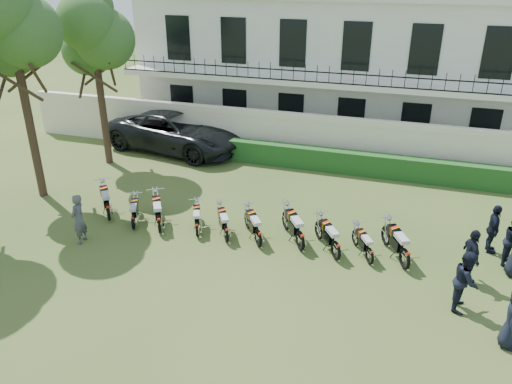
# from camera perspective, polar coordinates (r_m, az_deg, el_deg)

# --- Properties ---
(ground) EXTENTS (100.00, 100.00, 0.00)m
(ground) POSITION_cam_1_polar(r_m,az_deg,el_deg) (16.82, 0.30, -5.95)
(ground) COLOR #385522
(ground) RESTS_ON ground
(perimeter_wall) EXTENTS (30.00, 0.35, 2.30)m
(perimeter_wall) POSITION_cam_1_polar(r_m,az_deg,el_deg) (23.42, 6.31, 6.13)
(perimeter_wall) COLOR #F0E3CA
(perimeter_wall) RESTS_ON ground
(hedge) EXTENTS (18.00, 0.60, 1.00)m
(hedge) POSITION_cam_1_polar(r_m,az_deg,el_deg) (22.74, 8.27, 3.64)
(hedge) COLOR #1D4A1A
(hedge) RESTS_ON ground
(building) EXTENTS (20.40, 9.60, 7.40)m
(building) POSITION_cam_1_polar(r_m,az_deg,el_deg) (28.50, 9.18, 14.59)
(building) COLOR white
(building) RESTS_ON ground
(tree_west_mid) EXTENTS (3.40, 3.20, 8.82)m
(tree_west_mid) POSITION_cam_1_polar(r_m,az_deg,el_deg) (20.34, -26.24, 16.96)
(tree_west_mid) COLOR #473323
(tree_west_mid) RESTS_ON ground
(tree_west_near) EXTENTS (3.40, 3.20, 7.90)m
(tree_west_near) POSITION_cam_1_polar(r_m,az_deg,el_deg) (23.20, -18.09, 16.92)
(tree_west_near) COLOR #473323
(tree_west_near) RESTS_ON ground
(motorcycle_0) EXTENTS (1.39, 1.68, 1.14)m
(motorcycle_0) POSITION_cam_1_polar(r_m,az_deg,el_deg) (18.81, -16.60, -1.75)
(motorcycle_0) COLOR black
(motorcycle_0) RESTS_ON ground
(motorcycle_1) EXTENTS (0.84, 1.61, 0.94)m
(motorcycle_1) POSITION_cam_1_polar(r_m,az_deg,el_deg) (18.00, -13.88, -2.97)
(motorcycle_1) COLOR black
(motorcycle_1) RESTS_ON ground
(motorcycle_2) EXTENTS (1.16, 1.81, 1.12)m
(motorcycle_2) POSITION_cam_1_polar(r_m,az_deg,el_deg) (17.54, -11.06, -3.15)
(motorcycle_2) COLOR black
(motorcycle_2) RESTS_ON ground
(motorcycle_3) EXTENTS (0.80, 1.59, 0.93)m
(motorcycle_3) POSITION_cam_1_polar(r_m,az_deg,el_deg) (17.16, -6.78, -3.82)
(motorcycle_3) COLOR black
(motorcycle_3) RESTS_ON ground
(motorcycle_4) EXTENTS (1.02, 1.62, 1.00)m
(motorcycle_4) POSITION_cam_1_polar(r_m,az_deg,el_deg) (16.72, -3.44, -4.38)
(motorcycle_4) COLOR black
(motorcycle_4) RESTS_ON ground
(motorcycle_5) EXTENTS (1.18, 1.65, 1.06)m
(motorcycle_5) POSITION_cam_1_polar(r_m,az_deg,el_deg) (16.41, 0.29, -4.82)
(motorcycle_5) COLOR black
(motorcycle_5) RESTS_ON ground
(motorcycle_6) EXTENTS (1.26, 1.83, 1.16)m
(motorcycle_6) POSITION_cam_1_polar(r_m,az_deg,el_deg) (16.25, 5.11, -5.05)
(motorcycle_6) COLOR black
(motorcycle_6) RESTS_ON ground
(motorcycle_7) EXTENTS (1.20, 1.72, 1.09)m
(motorcycle_7) POSITION_cam_1_polar(r_m,az_deg,el_deg) (15.91, 9.15, -6.13)
(motorcycle_7) COLOR black
(motorcycle_7) RESTS_ON ground
(motorcycle_8) EXTENTS (0.91, 1.52, 0.93)m
(motorcycle_8) POSITION_cam_1_polar(r_m,az_deg,el_deg) (15.94, 12.90, -6.73)
(motorcycle_8) COLOR black
(motorcycle_8) RESTS_ON ground
(motorcycle_9) EXTENTS (1.09, 1.94, 1.16)m
(motorcycle_9) POSITION_cam_1_polar(r_m,az_deg,el_deg) (15.91, 16.70, -6.81)
(motorcycle_9) COLOR black
(motorcycle_9) RESTS_ON ground
(suv) EXTENTS (7.42, 4.32, 1.94)m
(suv) POSITION_cam_1_polar(r_m,az_deg,el_deg) (25.26, -9.07, 6.88)
(suv) COLOR black
(suv) RESTS_ON ground
(inspector) EXTENTS (0.47, 0.66, 1.73)m
(inspector) POSITION_cam_1_polar(r_m,az_deg,el_deg) (17.54, -19.63, -2.93)
(inspector) COLOR #545459
(inspector) RESTS_ON ground
(officer_1) EXTENTS (0.77, 0.93, 1.75)m
(officer_1) POSITION_cam_1_polar(r_m,az_deg,el_deg) (14.61, 22.88, -9.31)
(officer_1) COLOR black
(officer_1) RESTS_ON ground
(officer_2) EXTENTS (0.69, 1.07, 1.69)m
(officer_2) POSITION_cam_1_polar(r_m,az_deg,el_deg) (15.84, 23.37, -6.75)
(officer_2) COLOR black
(officer_2) RESTS_ON ground
(officer_5) EXTENTS (0.44, 0.99, 1.67)m
(officer_5) POSITION_cam_1_polar(r_m,az_deg,el_deg) (17.71, 25.48, -3.84)
(officer_5) COLOR black
(officer_5) RESTS_ON ground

